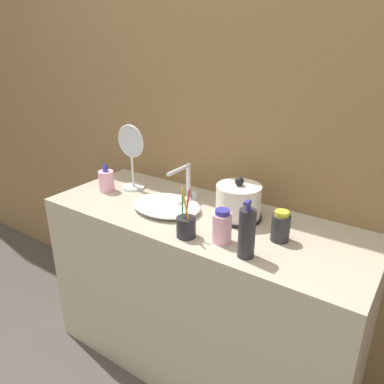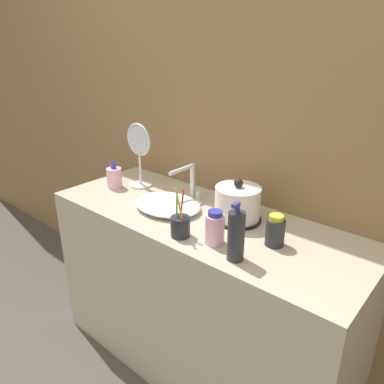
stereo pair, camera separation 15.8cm
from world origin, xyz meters
TOP-DOWN VIEW (x-y plane):
  - wall_back at (0.00, 0.55)m, footprint 6.00×0.04m
  - vanity_counter at (0.00, 0.27)m, footprint 1.43×0.53m
  - sink_basin at (-0.16, 0.23)m, footprint 0.32×0.25m
  - faucet at (-0.16, 0.38)m, footprint 0.06×0.17m
  - electric_kettle at (0.13, 0.34)m, footprint 0.20×0.20m
  - toothbrush_cup at (0.05, 0.09)m, footprint 0.07×0.07m
  - lotion_bottle at (0.30, 0.09)m, footprint 0.06×0.06m
  - shampoo_bottle at (0.18, 0.13)m, footprint 0.07×0.07m
  - mouthwash_bottle at (0.35, 0.26)m, footprint 0.07×0.07m
  - hand_cream_bottle at (-0.55, 0.25)m, footprint 0.08×0.08m
  - vanity_mirror at (-0.46, 0.35)m, footprint 0.16×0.11m

SIDE VIEW (x-z plane):
  - vanity_counter at x=0.00m, z-range 0.00..0.80m
  - sink_basin at x=-0.16m, z-range 0.80..0.85m
  - toothbrush_cup at x=0.05m, z-range 0.75..0.95m
  - hand_cream_bottle at x=-0.55m, z-range 0.79..0.93m
  - mouthwash_bottle at x=0.35m, z-range 0.80..0.92m
  - shampoo_bottle at x=0.18m, z-range 0.80..0.93m
  - electric_kettle at x=0.13m, z-range 0.78..0.96m
  - lotion_bottle at x=0.30m, z-range 0.79..1.00m
  - faucet at x=-0.16m, z-range 0.82..0.99m
  - vanity_mirror at x=-0.46m, z-range 0.82..1.15m
  - wall_back at x=0.00m, z-range 0.00..2.60m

